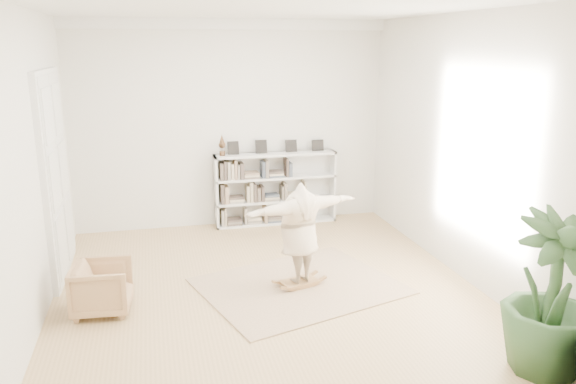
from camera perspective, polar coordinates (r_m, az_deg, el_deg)
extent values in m
plane|color=tan|center=(7.63, -2.14, -9.81)|extent=(6.00, 6.00, 0.00)
plane|color=silver|center=(10.00, -5.77, 6.77)|extent=(5.50, 0.00, 5.50)
plane|color=silver|center=(4.28, 5.88, -4.00)|extent=(5.50, 0.00, 5.50)
plane|color=silver|center=(7.07, -24.67, 2.21)|extent=(0.00, 6.00, 6.00)
plane|color=silver|center=(8.08, 17.25, 4.31)|extent=(0.00, 6.00, 6.00)
plane|color=white|center=(6.96, -2.43, 18.26)|extent=(6.00, 6.00, 0.00)
cube|color=white|center=(9.85, -5.98, 16.62)|extent=(5.50, 0.12, 0.18)
cube|color=white|center=(8.40, -22.56, 1.43)|extent=(0.08, 1.78, 2.92)
cube|color=silver|center=(8.01, -22.82, 0.80)|extent=(0.06, 0.78, 2.80)
cube|color=silver|center=(8.79, -22.07, 2.01)|extent=(0.06, 0.78, 2.80)
cube|color=silver|center=(9.99, -7.31, -0.01)|extent=(0.04, 0.35, 1.30)
cube|color=silver|center=(10.44, 4.54, 0.71)|extent=(0.04, 0.35, 1.30)
cube|color=silver|center=(10.31, -1.44, 0.57)|extent=(2.20, 0.04, 1.30)
cube|color=silver|center=(10.34, -1.24, -3.03)|extent=(2.20, 0.35, 0.04)
cube|color=silver|center=(10.22, -1.25, -0.84)|extent=(2.20, 0.35, 0.04)
cube|color=silver|center=(10.11, -1.26, 1.51)|extent=(2.20, 0.35, 0.04)
cube|color=silver|center=(10.03, -1.28, 3.85)|extent=(2.20, 0.35, 0.04)
cube|color=black|center=(9.92, -5.59, 4.49)|extent=(0.18, 0.07, 0.24)
cube|color=black|center=(10.00, -2.75, 4.62)|extent=(0.18, 0.07, 0.24)
cube|color=black|center=(10.12, 0.32, 4.76)|extent=(0.18, 0.07, 0.24)
cube|color=black|center=(10.25, 3.04, 4.87)|extent=(0.18, 0.07, 0.24)
imported|color=tan|center=(7.27, -18.35, -9.21)|extent=(0.74, 0.72, 0.62)
cube|color=tan|center=(7.69, 1.16, -9.52)|extent=(2.97, 2.64, 0.02)
cube|color=#905E39|center=(7.67, 1.16, -9.08)|extent=(0.56, 0.42, 0.03)
cube|color=#905E39|center=(7.68, 1.16, -9.32)|extent=(0.33, 0.14, 0.04)
cube|color=#905E39|center=(7.68, 1.16, -9.32)|extent=(0.33, 0.14, 0.04)
cube|color=#905E39|center=(7.67, 1.16, -9.08)|extent=(0.20, 0.10, 0.10)
cube|color=#905E39|center=(7.67, 1.16, -9.08)|extent=(0.20, 0.10, 0.10)
imported|color=beige|center=(7.40, 1.19, -3.88)|extent=(1.74, 0.92, 1.36)
imported|color=#2C4B25|center=(6.10, 25.20, -9.42)|extent=(1.10, 1.10, 1.64)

